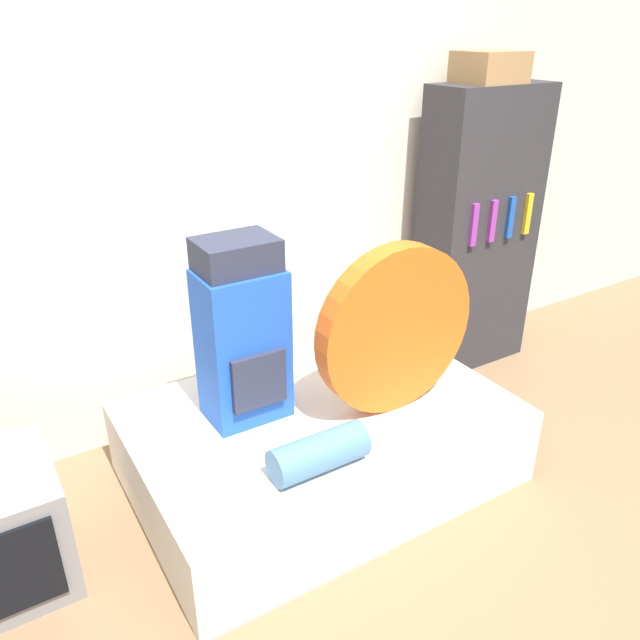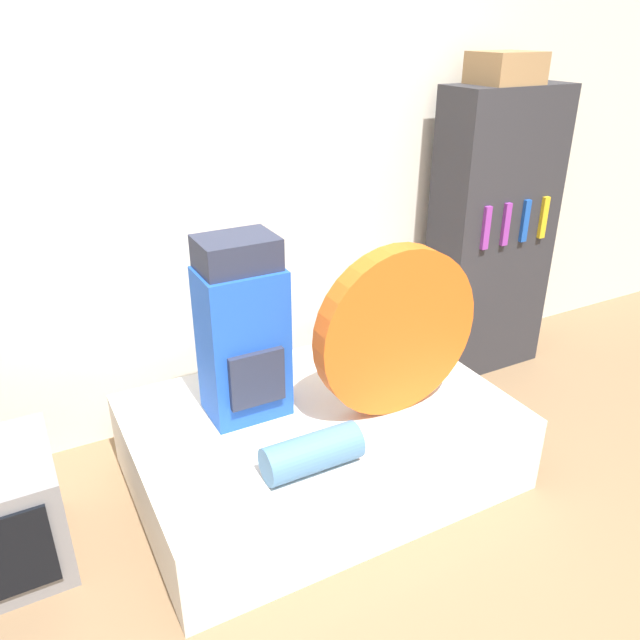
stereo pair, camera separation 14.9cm
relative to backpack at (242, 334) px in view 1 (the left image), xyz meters
name	(u,v)px [view 1 (the left image)]	position (x,y,z in m)	size (l,w,h in m)	color
ground_plane	(416,615)	(0.18, -1.02, -0.78)	(16.00, 16.00, 0.00)	#846647
wall_back	(213,178)	(0.18, 0.66, 0.52)	(8.00, 0.05, 2.60)	silver
bed	(320,442)	(0.30, -0.15, -0.59)	(1.69, 1.14, 0.38)	silver
backpack	(242,334)	(0.00, 0.00, 0.00)	(0.35, 0.30, 0.82)	blue
tent_bag	(395,329)	(0.60, -0.29, -0.01)	(0.78, 0.10, 0.78)	#E05B19
sleeping_roll	(319,453)	(0.07, -0.51, -0.32)	(0.40, 0.15, 0.15)	teal
bookshelf	(477,232)	(1.73, 0.37, 0.07)	(0.72, 0.35, 1.69)	#2D2D33
cardboard_box	(490,67)	(1.67, 0.36, 0.99)	(0.33, 0.29, 0.16)	#99754C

